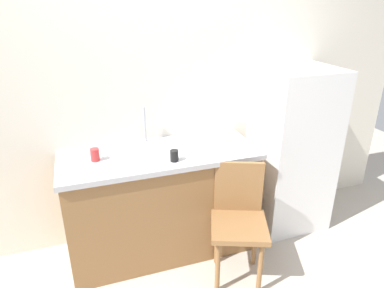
# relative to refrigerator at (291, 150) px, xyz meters

# --- Properties ---
(back_wall) EXTENTS (4.80, 0.10, 2.62)m
(back_wall) POSITION_rel_refrigerator_xyz_m (-1.16, 0.34, 0.58)
(back_wall) COLOR silver
(back_wall) RESTS_ON ground_plane
(cabinet_base) EXTENTS (1.47, 0.60, 0.86)m
(cabinet_base) POSITION_rel_refrigerator_xyz_m (-1.21, -0.01, -0.30)
(cabinet_base) COLOR olive
(cabinet_base) RESTS_ON ground_plane
(countertop) EXTENTS (1.51, 0.64, 0.04)m
(countertop) POSITION_rel_refrigerator_xyz_m (-1.21, -0.01, 0.14)
(countertop) COLOR #B7B7BC
(countertop) RESTS_ON cabinet_base
(faucet) EXTENTS (0.02, 0.02, 0.29)m
(faucet) POSITION_rel_refrigerator_xyz_m (-1.27, 0.24, 0.31)
(faucet) COLOR #B7B7BC
(faucet) RESTS_ON countertop
(refrigerator) EXTENTS (0.62, 0.57, 1.46)m
(refrigerator) POSITION_rel_refrigerator_xyz_m (0.00, 0.00, 0.00)
(refrigerator) COLOR white
(refrigerator) RESTS_ON ground_plane
(chair) EXTENTS (0.52, 0.52, 0.89)m
(chair) POSITION_rel_refrigerator_xyz_m (-0.75, -0.49, -0.23)
(chair) COLOR olive
(chair) RESTS_ON ground_plane
(cup_red) EXTENTS (0.06, 0.06, 0.09)m
(cup_red) POSITION_rel_refrigerator_xyz_m (-1.69, -0.02, 0.21)
(cup_red) COLOR red
(cup_red) RESTS_ON countertop
(cup_black) EXTENTS (0.06, 0.06, 0.08)m
(cup_black) POSITION_rel_refrigerator_xyz_m (-1.15, -0.21, 0.21)
(cup_black) COLOR black
(cup_black) RESTS_ON countertop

